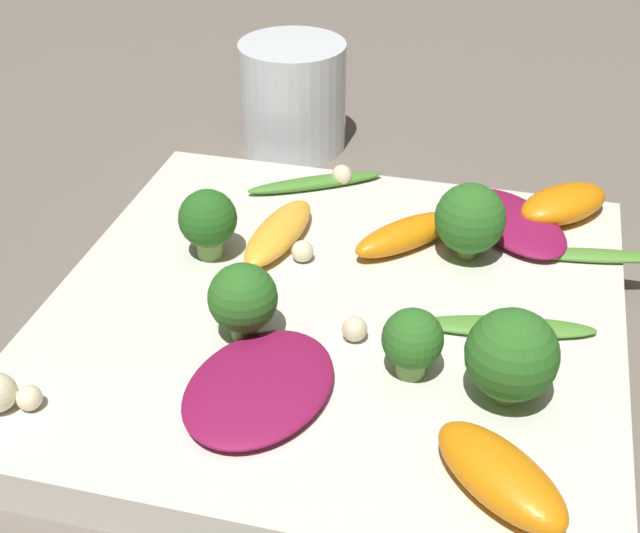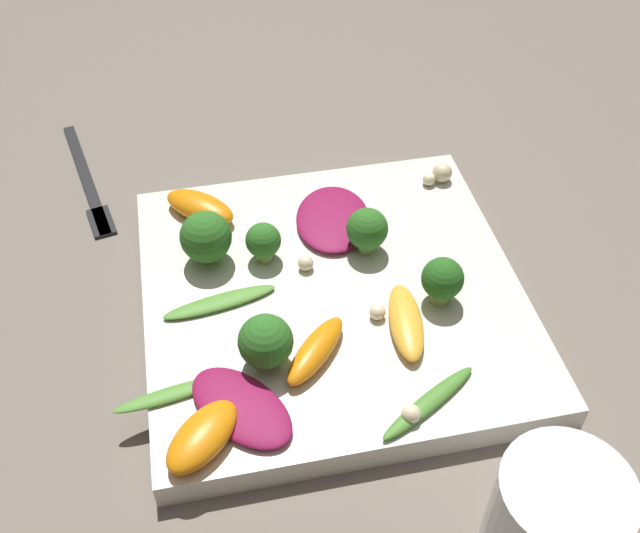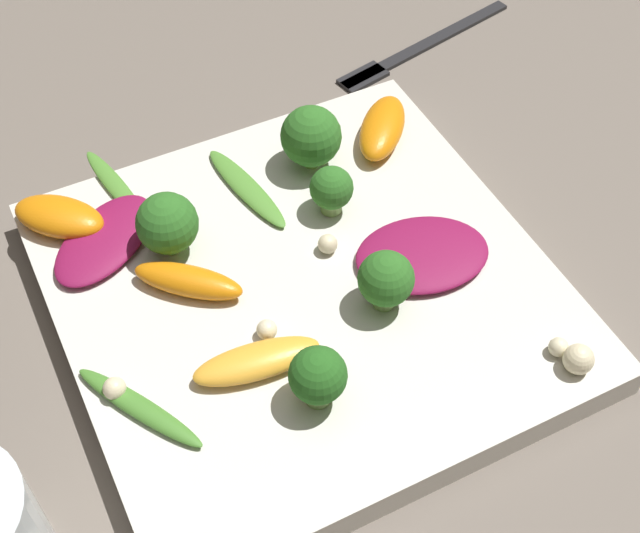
{
  "view_description": "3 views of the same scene",
  "coord_description": "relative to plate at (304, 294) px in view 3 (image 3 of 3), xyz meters",
  "views": [
    {
      "loc": [
        0.09,
        -0.38,
        0.31
      ],
      "look_at": [
        -0.01,
        0.01,
        0.04
      ],
      "focal_mm": 50.0,
      "sensor_mm": 36.0,
      "label": 1
    },
    {
      "loc": [
        0.09,
        0.41,
        0.47
      ],
      "look_at": [
        0.01,
        -0.0,
        0.05
      ],
      "focal_mm": 42.0,
      "sensor_mm": 36.0,
      "label": 2
    },
    {
      "loc": [
        -0.33,
        0.15,
        0.47
      ],
      "look_at": [
        0.0,
        -0.01,
        0.03
      ],
      "focal_mm": 50.0,
      "sensor_mm": 36.0,
      "label": 3
    }
  ],
  "objects": [
    {
      "name": "radicchio_leaf_0",
      "position": [
        -0.02,
        -0.08,
        0.02
      ],
      "size": [
        0.08,
        0.1,
        0.01
      ],
      "color": "maroon",
      "rests_on": "plate"
    },
    {
      "name": "broccoli_floret_3",
      "position": [
        0.1,
        -0.05,
        0.04
      ],
      "size": [
        0.04,
        0.04,
        0.05
      ],
      "color": "#84AD5B",
      "rests_on": "plate"
    },
    {
      "name": "ground_plane",
      "position": [
        0.0,
        0.0,
        -0.01
      ],
      "size": [
        2.4,
        2.4,
        0.0
      ],
      "primitive_type": "plane",
      "color": "#6B6056"
    },
    {
      "name": "macadamia_nut_4",
      "position": [
        -0.13,
        -0.12,
        0.02
      ],
      "size": [
        0.02,
        0.02,
        0.02
      ],
      "color": "beige",
      "rests_on": "plate"
    },
    {
      "name": "arugula_sprig_2",
      "position": [
        -0.04,
        0.13,
        0.02
      ],
      "size": [
        0.09,
        0.06,
        0.01
      ],
      "color": "#47842D",
      "rests_on": "plate"
    },
    {
      "name": "macadamia_nut_1",
      "position": [
        0.02,
        -0.03,
        0.02
      ],
      "size": [
        0.01,
        0.01,
        0.01
      ],
      "color": "beige",
      "rests_on": "plate"
    },
    {
      "name": "broccoli_floret_1",
      "position": [
        -0.08,
        0.03,
        0.04
      ],
      "size": [
        0.03,
        0.03,
        0.04
      ],
      "color": "#84AD5B",
      "rests_on": "plate"
    },
    {
      "name": "orange_segment_1",
      "position": [
        -0.05,
        0.05,
        0.02
      ],
      "size": [
        0.04,
        0.08,
        0.01
      ],
      "color": "#FCAD33",
      "rests_on": "plate"
    },
    {
      "name": "macadamia_nut_0",
      "position": [
        -0.12,
        -0.11,
        0.02
      ],
      "size": [
        0.01,
        0.01,
        0.01
      ],
      "color": "beige",
      "rests_on": "plate"
    },
    {
      "name": "orange_segment_2",
      "position": [
        0.03,
        0.07,
        0.02
      ],
      "size": [
        0.07,
        0.07,
        0.02
      ],
      "color": "orange",
      "rests_on": "plate"
    },
    {
      "name": "arugula_sprig_0",
      "position": [
        0.09,
        -0.0,
        0.01
      ],
      "size": [
        0.09,
        0.03,
        0.01
      ],
      "color": "#518E33",
      "rests_on": "plate"
    },
    {
      "name": "fork",
      "position": [
        0.2,
        -0.2,
        -0.01
      ],
      "size": [
        0.06,
        0.19,
        0.01
      ],
      "color": "#262628",
      "rests_on": "ground_plane"
    },
    {
      "name": "broccoli_floret_4",
      "position": [
        -0.04,
        -0.04,
        0.04
      ],
      "size": [
        0.04,
        0.04,
        0.04
      ],
      "color": "#84AD5B",
      "rests_on": "plate"
    },
    {
      "name": "macadamia_nut_3",
      "position": [
        -0.03,
        0.04,
        0.02
      ],
      "size": [
        0.01,
        0.01,
        0.01
      ],
      "color": "beige",
      "rests_on": "plate"
    },
    {
      "name": "broccoli_floret_2",
      "position": [
        0.06,
        0.07,
        0.04
      ],
      "size": [
        0.04,
        0.04,
        0.05
      ],
      "color": "#7A9E51",
      "rests_on": "plate"
    },
    {
      "name": "plate",
      "position": [
        0.0,
        0.0,
        0.0
      ],
      "size": [
        0.31,
        0.31,
        0.02
      ],
      "color": "silver",
      "rests_on": "ground_plane"
    },
    {
      "name": "macadamia_nut_2",
      "position": [
        -0.03,
        0.14,
        0.02
      ],
      "size": [
        0.01,
        0.01,
        0.01
      ],
      "color": "beige",
      "rests_on": "plate"
    },
    {
      "name": "arugula_sprig_1",
      "position": [
        0.14,
        0.08,
        0.01
      ],
      "size": [
        0.09,
        0.03,
        0.01
      ],
      "color": "#518E33",
      "rests_on": "plate"
    },
    {
      "name": "broccoli_floret_0",
      "position": [
        0.05,
        -0.05,
        0.03
      ],
      "size": [
        0.03,
        0.03,
        0.04
      ],
      "color": "#84AD5B",
      "rests_on": "plate"
    },
    {
      "name": "orange_segment_0",
      "position": [
        0.12,
        0.13,
        0.02
      ],
      "size": [
        0.07,
        0.07,
        0.02
      ],
      "color": "orange",
      "rests_on": "plate"
    },
    {
      "name": "radicchio_leaf_1",
      "position": [
        0.09,
        0.1,
        0.02
      ],
      "size": [
        0.09,
        0.1,
        0.01
      ],
      "color": "maroon",
      "rests_on": "plate"
    },
    {
      "name": "orange_segment_3",
      "position": [
        0.1,
        -0.11,
        0.02
      ],
      "size": [
        0.07,
        0.07,
        0.02
      ],
      "color": "orange",
      "rests_on": "plate"
    }
  ]
}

